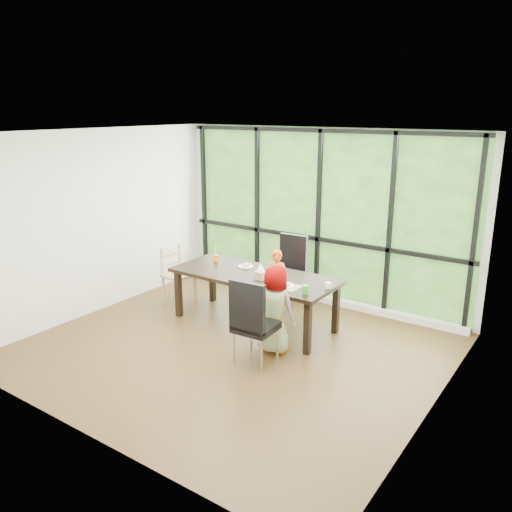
# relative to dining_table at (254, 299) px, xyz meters

# --- Properties ---
(ground) EXTENTS (5.00, 5.00, 0.00)m
(ground) POSITION_rel_dining_table_xyz_m (0.24, -0.80, -0.38)
(ground) COLOR black
(ground) RESTS_ON ground
(back_wall) EXTENTS (5.00, 0.00, 5.00)m
(back_wall) POSITION_rel_dining_table_xyz_m (0.24, 1.45, 0.98)
(back_wall) COLOR silver
(back_wall) RESTS_ON ground
(foliage_backdrop) EXTENTS (4.80, 0.02, 2.65)m
(foliage_backdrop) POSITION_rel_dining_table_xyz_m (0.24, 1.43, 0.98)
(foliage_backdrop) COLOR #29501E
(foliage_backdrop) RESTS_ON back_wall
(window_mullions) EXTENTS (4.80, 0.06, 2.65)m
(window_mullions) POSITION_rel_dining_table_xyz_m (0.24, 1.39, 0.98)
(window_mullions) COLOR black
(window_mullions) RESTS_ON back_wall
(window_sill) EXTENTS (4.80, 0.12, 0.10)m
(window_sill) POSITION_rel_dining_table_xyz_m (0.24, 1.35, -0.33)
(window_sill) COLOR silver
(window_sill) RESTS_ON ground
(dining_table) EXTENTS (2.44, 1.19, 0.75)m
(dining_table) POSITION_rel_dining_table_xyz_m (0.00, 0.00, 0.00)
(dining_table) COLOR black
(dining_table) RESTS_ON ground
(chair_window_leather) EXTENTS (0.49, 0.49, 1.08)m
(chair_window_leather) POSITION_rel_dining_table_xyz_m (-0.03, 0.95, 0.17)
(chair_window_leather) COLOR black
(chair_window_leather) RESTS_ON ground
(chair_interior_leather) EXTENTS (0.49, 0.49, 1.08)m
(chair_interior_leather) POSITION_rel_dining_table_xyz_m (0.67, -0.93, 0.17)
(chair_interior_leather) COLOR black
(chair_interior_leather) RESTS_ON ground
(chair_end_beech) EXTENTS (0.45, 0.46, 0.90)m
(chair_end_beech) POSITION_rel_dining_table_xyz_m (-1.47, 0.03, 0.08)
(chair_end_beech) COLOR tan
(chair_end_beech) RESTS_ON ground
(child_toddler) EXTENTS (0.39, 0.29, 0.96)m
(child_toddler) POSITION_rel_dining_table_xyz_m (-0.00, 0.59, 0.10)
(child_toddler) COLOR #DB4A18
(child_toddler) RESTS_ON ground
(child_older) EXTENTS (0.56, 0.38, 1.12)m
(child_older) POSITION_rel_dining_table_xyz_m (0.70, -0.55, 0.19)
(child_older) COLOR slate
(child_older) RESTS_ON ground
(placemat) EXTENTS (0.40, 0.29, 0.01)m
(placemat) POSITION_rel_dining_table_xyz_m (0.62, -0.21, 0.38)
(placemat) COLOR tan
(placemat) RESTS_ON dining_table
(plate_far) EXTENTS (0.22, 0.22, 0.01)m
(plate_far) POSITION_rel_dining_table_xyz_m (-0.29, 0.21, 0.38)
(plate_far) COLOR white
(plate_far) RESTS_ON dining_table
(plate_near) EXTENTS (0.26, 0.26, 0.02)m
(plate_near) POSITION_rel_dining_table_xyz_m (0.61, -0.21, 0.38)
(plate_near) COLOR white
(plate_near) RESTS_ON dining_table
(orange_cup) EXTENTS (0.06, 0.06, 0.10)m
(orange_cup) POSITION_rel_dining_table_xyz_m (-0.82, 0.17, 0.43)
(orange_cup) COLOR orange
(orange_cup) RESTS_ON dining_table
(green_cup) EXTENTS (0.07, 0.07, 0.12)m
(green_cup) POSITION_rel_dining_table_xyz_m (0.98, -0.30, 0.43)
(green_cup) COLOR green
(green_cup) RESTS_ON dining_table
(white_mug) EXTENTS (0.08, 0.08, 0.08)m
(white_mug) POSITION_rel_dining_table_xyz_m (1.12, 0.05, 0.41)
(white_mug) COLOR white
(white_mug) RESTS_ON dining_table
(tissue_box) EXTENTS (0.13, 0.13, 0.11)m
(tissue_box) POSITION_rel_dining_table_xyz_m (0.19, -0.13, 0.43)
(tissue_box) COLOR tan
(tissue_box) RESTS_ON dining_table
(crepe_rolls_far) EXTENTS (0.10, 0.12, 0.04)m
(crepe_rolls_far) POSITION_rel_dining_table_xyz_m (-0.29, 0.21, 0.41)
(crepe_rolls_far) COLOR tan
(crepe_rolls_far) RESTS_ON plate_far
(crepe_rolls_near) EXTENTS (0.15, 0.12, 0.04)m
(crepe_rolls_near) POSITION_rel_dining_table_xyz_m (0.61, -0.21, 0.41)
(crepe_rolls_near) COLOR tan
(crepe_rolls_near) RESTS_ON plate_near
(straw_white) EXTENTS (0.01, 0.04, 0.20)m
(straw_white) POSITION_rel_dining_table_xyz_m (-0.82, 0.17, 0.52)
(straw_white) COLOR white
(straw_white) RESTS_ON orange_cup
(straw_pink) EXTENTS (0.01, 0.04, 0.20)m
(straw_pink) POSITION_rel_dining_table_xyz_m (0.98, -0.30, 0.53)
(straw_pink) COLOR pink
(straw_pink) RESTS_ON green_cup
(tissue) EXTENTS (0.12, 0.12, 0.11)m
(tissue) POSITION_rel_dining_table_xyz_m (0.19, -0.13, 0.54)
(tissue) COLOR white
(tissue) RESTS_ON tissue_box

